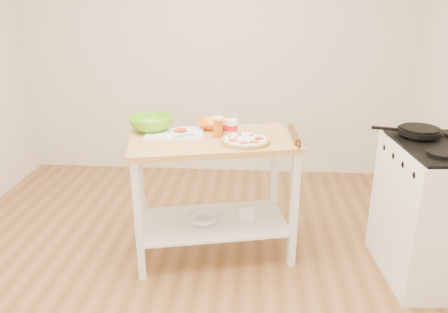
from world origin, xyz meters
name	(u,v)px	position (x,y,z in m)	size (l,w,h in m)	color
room_shell	(174,91)	(0.00, 0.00, 1.35)	(4.04, 4.54, 2.74)	#976538
prep_island	(213,172)	(0.15, 0.58, 0.65)	(1.25, 0.86, 0.90)	tan
gas_stove	(439,212)	(1.67, 0.43, 0.47)	(0.70, 0.80, 1.11)	white
skillet	(418,131)	(1.52, 0.61, 0.97)	(0.44, 0.28, 0.03)	black
pizza	(245,140)	(0.37, 0.51, 0.92)	(0.33, 0.33, 0.05)	tan
cutting_board	(174,133)	(-0.13, 0.67, 0.91)	(0.41, 0.32, 0.04)	white
spatula	(184,135)	(-0.05, 0.58, 0.92)	(0.14, 0.09, 0.01)	#40A9AD
knife	(157,127)	(-0.28, 0.77, 0.92)	(0.27, 0.03, 0.01)	silver
orange_bowl	(214,124)	(0.14, 0.83, 0.93)	(0.24, 0.24, 0.06)	orange
green_bowl	(152,124)	(-0.31, 0.74, 0.95)	(0.32, 0.32, 0.10)	#68B414
beer_pint	(218,127)	(0.18, 0.62, 0.97)	(0.07, 0.07, 0.14)	#C15B0E
yogurt_tub	(231,127)	(0.27, 0.68, 0.96)	(0.09, 0.09, 0.19)	white
rolling_pin	(294,135)	(0.71, 0.64, 0.92)	(0.04, 0.04, 0.37)	#573013
shelf_glass_bowl	(203,219)	(0.08, 0.55, 0.29)	(0.22, 0.22, 0.07)	silver
shelf_bin	(246,211)	(0.38, 0.64, 0.32)	(0.11, 0.11, 0.11)	white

